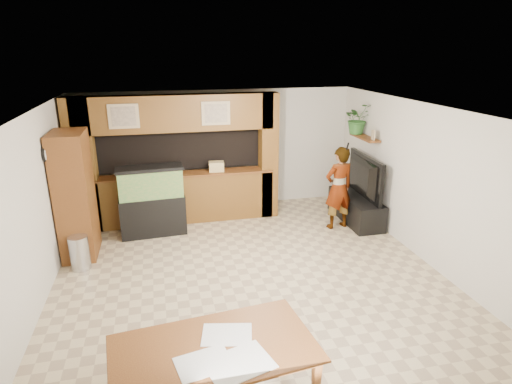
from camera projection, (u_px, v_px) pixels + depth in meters
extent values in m
plane|color=tan|center=(249.00, 274.00, 6.86)|extent=(6.50, 6.50, 0.00)
plane|color=white|center=(248.00, 111.00, 6.02)|extent=(6.50, 6.50, 0.00)
plane|color=beige|center=(218.00, 150.00, 9.44)|extent=(6.00, 0.00, 6.00)
plane|color=beige|center=(33.00, 214.00, 5.79)|extent=(0.00, 6.50, 6.50)
plane|color=beige|center=(425.00, 184.00, 7.08)|extent=(0.00, 6.50, 6.50)
cube|color=brown|center=(181.00, 199.00, 8.76)|extent=(3.80, 0.35, 1.00)
cube|color=brown|center=(179.00, 175.00, 8.59)|extent=(3.80, 0.43, 0.04)
cube|color=brown|center=(176.00, 113.00, 8.20)|extent=(3.80, 0.35, 0.70)
cube|color=brown|center=(83.00, 166.00, 8.12)|extent=(0.50, 0.35, 2.60)
cube|color=brown|center=(268.00, 156.00, 8.90)|extent=(0.35, 0.35, 2.60)
cube|color=black|center=(177.00, 148.00, 8.96)|extent=(4.20, 0.45, 0.85)
cube|color=tan|center=(124.00, 116.00, 7.81)|extent=(0.55, 0.03, 0.45)
cube|color=tan|center=(124.00, 116.00, 7.80)|extent=(0.43, 0.01, 0.35)
cube|color=tan|center=(216.00, 113.00, 8.18)|extent=(0.55, 0.03, 0.45)
cube|color=tan|center=(216.00, 113.00, 8.16)|extent=(0.43, 0.01, 0.35)
cylinder|color=black|center=(45.00, 154.00, 6.53)|extent=(0.04, 0.25, 0.25)
cylinder|color=white|center=(47.00, 154.00, 6.53)|extent=(0.01, 0.21, 0.21)
cube|color=brown|center=(365.00, 138.00, 8.72)|extent=(0.25, 0.90, 0.04)
cube|color=brown|center=(75.00, 196.00, 7.19)|extent=(0.54, 0.88, 2.16)
cylinder|color=#B2B2B7|center=(80.00, 253.00, 6.93)|extent=(0.31, 0.31, 0.57)
cube|color=black|center=(153.00, 215.00, 8.22)|extent=(1.22, 0.46, 0.76)
cube|color=#33814F|center=(150.00, 183.00, 8.01)|extent=(1.17, 0.43, 0.53)
cube|color=black|center=(149.00, 168.00, 7.91)|extent=(1.22, 0.46, 0.06)
cube|color=black|center=(356.00, 208.00, 8.91)|extent=(0.58, 1.59, 0.53)
imported|color=black|center=(358.00, 176.00, 8.69)|extent=(0.26, 1.50, 0.86)
cube|color=tan|center=(373.00, 135.00, 8.37)|extent=(0.04, 0.14, 0.19)
imported|color=#295E25|center=(358.00, 119.00, 8.90)|extent=(0.64, 0.58, 0.64)
imported|color=#998253|center=(339.00, 188.00, 8.38)|extent=(0.66, 0.50, 1.66)
cylinder|color=black|center=(348.00, 146.00, 7.97)|extent=(0.03, 0.09, 0.15)
imported|color=brown|center=(216.00, 379.00, 4.21)|extent=(2.08, 1.31, 0.69)
cube|color=silver|center=(204.00, 363.00, 3.93)|extent=(0.57, 0.46, 0.01)
cube|color=silver|center=(239.00, 364.00, 3.92)|extent=(0.70, 0.59, 0.01)
cube|color=silver|center=(227.00, 334.00, 4.32)|extent=(0.56, 0.46, 0.01)
cube|color=tan|center=(216.00, 166.00, 8.72)|extent=(0.32, 0.23, 0.20)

